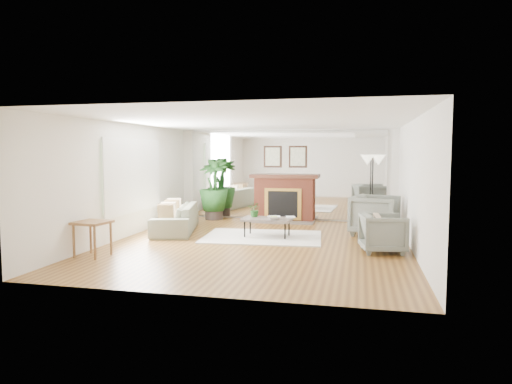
% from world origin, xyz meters
% --- Properties ---
extents(ground, '(7.00, 7.00, 0.00)m').
position_xyz_m(ground, '(0.00, 0.00, 0.00)').
color(ground, brown).
rests_on(ground, ground).
extents(wall_left, '(0.02, 7.00, 2.50)m').
position_xyz_m(wall_left, '(-2.99, 0.00, 1.25)').
color(wall_left, silver).
rests_on(wall_left, ground).
extents(wall_right, '(0.02, 7.00, 2.50)m').
position_xyz_m(wall_right, '(2.99, 0.00, 1.25)').
color(wall_right, silver).
rests_on(wall_right, ground).
extents(wall_back, '(6.00, 0.02, 2.50)m').
position_xyz_m(wall_back, '(0.00, 3.49, 1.25)').
color(wall_back, silver).
rests_on(wall_back, ground).
extents(mirror_panel, '(5.40, 0.04, 2.40)m').
position_xyz_m(mirror_panel, '(0.00, 3.47, 1.25)').
color(mirror_panel, silver).
rests_on(mirror_panel, wall_back).
extents(window_panel, '(0.04, 2.40, 1.50)m').
position_xyz_m(window_panel, '(-2.96, 0.40, 1.35)').
color(window_panel, '#B2E09E').
rests_on(window_panel, wall_left).
extents(fireplace, '(1.85, 0.83, 2.05)m').
position_xyz_m(fireplace, '(0.00, 3.26, 0.66)').
color(fireplace, brown).
rests_on(fireplace, ground).
extents(area_rug, '(2.68, 2.01, 0.03)m').
position_xyz_m(area_rug, '(-0.06, 0.71, 0.01)').
color(area_rug, white).
rests_on(area_rug, ground).
extents(coffee_table, '(1.10, 0.67, 0.43)m').
position_xyz_m(coffee_table, '(0.04, 0.73, 0.39)').
color(coffee_table, '#64574F').
rests_on(coffee_table, ground).
extents(sofa, '(1.38, 2.34, 0.64)m').
position_xyz_m(sofa, '(-2.21, 0.97, 0.32)').
color(sofa, slate).
rests_on(sofa, ground).
extents(armchair_back, '(1.20, 1.18, 0.91)m').
position_xyz_m(armchair_back, '(2.36, 1.55, 0.46)').
color(armchair_back, gray).
rests_on(armchair_back, ground).
extents(armchair_front, '(0.92, 0.90, 0.72)m').
position_xyz_m(armchair_front, '(2.45, -0.25, 0.36)').
color(armchair_front, gray).
rests_on(armchair_front, ground).
extents(side_table, '(0.62, 0.62, 0.64)m').
position_xyz_m(side_table, '(-2.65, -1.75, 0.53)').
color(side_table, brown).
rests_on(side_table, ground).
extents(potted_ficus, '(0.93, 0.93, 1.71)m').
position_xyz_m(potted_ficus, '(-1.95, 3.09, 0.91)').
color(potted_ficus, '#2A221E').
rests_on(potted_ficus, ground).
extents(floor_lamp, '(0.59, 0.33, 1.81)m').
position_xyz_m(floor_lamp, '(2.31, 2.41, 1.54)').
color(floor_lamp, black).
rests_on(floor_lamp, ground).
extents(tabletop_plant, '(0.35, 0.32, 0.33)m').
position_xyz_m(tabletop_plant, '(-0.26, 0.87, 0.59)').
color(tabletop_plant, '#2A6424').
rests_on(tabletop_plant, coffee_table).
extents(fruit_bowl, '(0.33, 0.33, 0.07)m').
position_xyz_m(fruit_bowl, '(0.22, 0.58, 0.46)').
color(fruit_bowl, brown).
rests_on(fruit_bowl, coffee_table).
extents(book, '(0.26, 0.30, 0.02)m').
position_xyz_m(book, '(0.44, 0.92, 0.44)').
color(book, brown).
rests_on(book, coffee_table).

